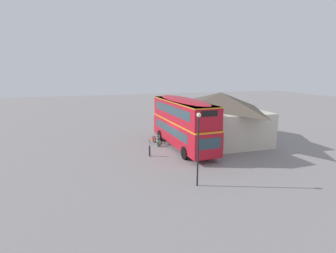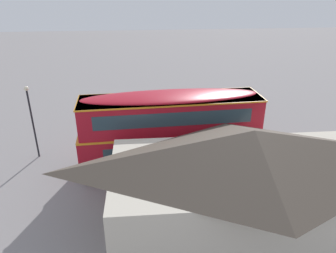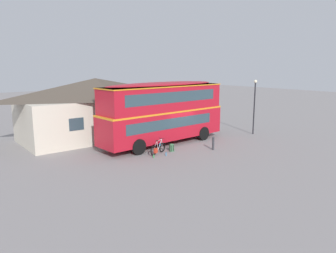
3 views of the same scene
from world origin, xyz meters
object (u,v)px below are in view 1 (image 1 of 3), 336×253
object	(u,v)px
backpack_on_ground	(159,144)
water_bottle_green_metal	(149,141)
water_bottle_blue_sports	(150,143)
street_lamp	(198,142)
touring_bicycle	(156,140)
double_decker_bus	(183,121)
kerb_bollard	(150,151)

from	to	relation	value
backpack_on_ground	water_bottle_green_metal	world-z (taller)	backpack_on_ground
water_bottle_blue_sports	street_lamp	world-z (taller)	street_lamp
water_bottle_green_metal	touring_bicycle	bearing A→B (deg)	36.86
water_bottle_blue_sports	street_lamp	distance (m)	10.80
backpack_on_ground	water_bottle_blue_sports	xyz separation A→B (m)	(-1.00, -0.62, -0.17)
backpack_on_ground	street_lamp	distance (m)	9.77
double_decker_bus	touring_bicycle	xyz separation A→B (m)	(-2.13, -2.05, -2.27)
backpack_on_ground	kerb_bollard	distance (m)	3.05
water_bottle_blue_sports	backpack_on_ground	bearing A→B (deg)	31.59
touring_bicycle	kerb_bollard	xyz separation A→B (m)	(3.80, -1.63, 0.13)
water_bottle_green_metal	kerb_bollard	world-z (taller)	kerb_bollard
kerb_bollard	backpack_on_ground	bearing A→B (deg)	149.23
touring_bicycle	backpack_on_ground	world-z (taller)	touring_bicycle
backpack_on_ground	street_lamp	bearing A→B (deg)	-0.15
kerb_bollard	street_lamp	bearing A→B (deg)	12.71
backpack_on_ground	water_bottle_blue_sports	distance (m)	1.19
water_bottle_blue_sports	kerb_bollard	xyz separation A→B (m)	(3.62, -0.94, 0.37)
water_bottle_blue_sports	touring_bicycle	bearing A→B (deg)	104.64
double_decker_bus	water_bottle_green_metal	size ratio (longest dim) A/B	42.87
backpack_on_ground	touring_bicycle	bearing A→B (deg)	176.37
water_bottle_green_metal	street_lamp	size ratio (longest dim) A/B	0.05
double_decker_bus	backpack_on_ground	xyz separation A→B (m)	(-0.94, -2.12, -2.35)
water_bottle_blue_sports	water_bottle_green_metal	size ratio (longest dim) A/B	1.06
touring_bicycle	street_lamp	distance (m)	10.90
double_decker_bus	water_bottle_blue_sports	distance (m)	4.20
double_decker_bus	water_bottle_blue_sports	bearing A→B (deg)	-125.40
double_decker_bus	kerb_bollard	world-z (taller)	double_decker_bus
water_bottle_blue_sports	water_bottle_green_metal	bearing A→B (deg)	173.44
water_bottle_blue_sports	water_bottle_green_metal	xyz separation A→B (m)	(-0.96, 0.11, -0.01)
double_decker_bus	backpack_on_ground	distance (m)	3.31
touring_bicycle	water_bottle_green_metal	size ratio (longest dim) A/B	6.63
touring_bicycle	street_lamp	size ratio (longest dim) A/B	0.35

